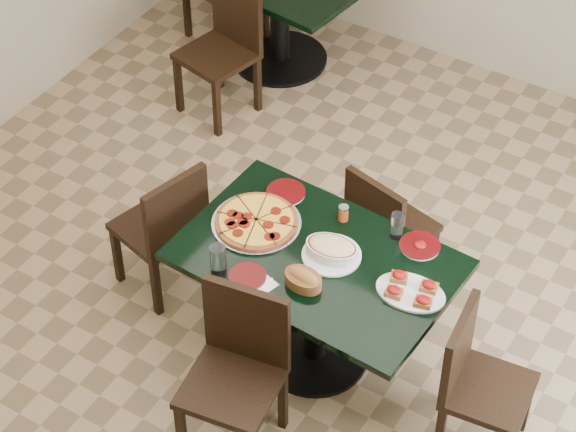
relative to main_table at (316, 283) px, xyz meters
The scene contains 18 objects.
floor 0.63m from the main_table, 157.85° to the left, with size 5.50×5.50×0.00m, color #8E7452.
main_table is the anchor object (origin of this frame).
chair_far 0.65m from the main_table, 85.29° to the left, with size 0.47×0.47×0.83m.
chair_near 0.61m from the main_table, 96.83° to the right, with size 0.49×0.49×0.92m.
chair_right 0.91m from the main_table, ahead, with size 0.44×0.44×0.84m.
chair_left 0.94m from the main_table, behind, with size 0.50×0.50×0.87m.
back_chair_near 2.25m from the main_table, 135.71° to the left, with size 0.51×0.51×0.92m.
pepperoni_pizza 0.43m from the main_table, behind, with size 0.45×0.45×0.04m.
lasagna_casserole 0.24m from the main_table, 38.13° to the left, with size 0.29×0.29×0.09m.
bread_basket 0.29m from the main_table, 79.18° to the right, with size 0.20×0.15×0.09m.
bruschetta_platter 0.54m from the main_table, ahead, with size 0.36×0.26×0.05m.
side_plate_near 0.41m from the main_table, 126.18° to the right, with size 0.19×0.19×0.02m.
side_plate_far_r 0.55m from the main_table, 39.69° to the left, with size 0.20×0.20×0.03m.
side_plate_far_l 0.52m from the main_table, 140.06° to the left, with size 0.21×0.21×0.02m.
napkin_setting 0.38m from the main_table, 114.77° to the right, with size 0.16×0.16×0.01m.
water_glass_a 0.49m from the main_table, 52.26° to the left, with size 0.07×0.07×0.14m, color white.
water_glass_b 0.55m from the main_table, 136.46° to the right, with size 0.08×0.08×0.17m, color white.
pepper_shaker 0.38m from the main_table, 94.48° to the left, with size 0.05×0.05×0.09m.
Camera 1 is at (2.14, -3.43, 4.66)m, focal length 70.00 mm.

